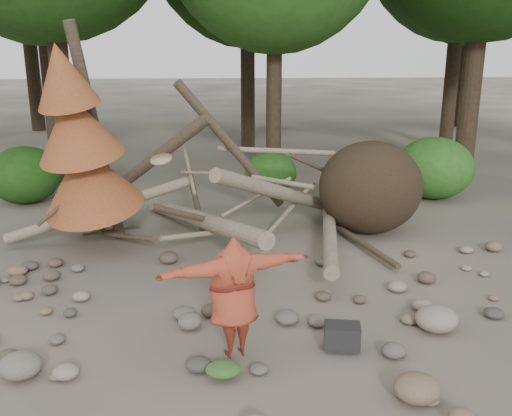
{
  "coord_description": "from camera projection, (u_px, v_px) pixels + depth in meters",
  "views": [
    {
      "loc": [
        -0.55,
        -7.19,
        3.93
      ],
      "look_at": [
        -0.0,
        1.5,
        1.4
      ],
      "focal_mm": 40.0,
      "sensor_mm": 36.0,
      "label": 1
    }
  ],
  "objects": [
    {
      "name": "ground",
      "position": [
        263.0,
        333.0,
        8.02
      ],
      "size": [
        120.0,
        120.0,
        0.0
      ],
      "primitive_type": "plane",
      "color": "#514C44",
      "rests_on": "ground"
    },
    {
      "name": "deadfall_pile",
      "position": [
        344.0,
        190.0,
        11.94
      ],
      "size": [
        8.55,
        5.24,
        3.3
      ],
      "color": "#332619",
      "rests_on": "ground"
    },
    {
      "name": "dead_conifer",
      "position": [
        81.0,
        146.0,
        10.47
      ],
      "size": [
        2.06,
        2.16,
        4.35
      ],
      "color": "#4C3F30",
      "rests_on": "ground"
    },
    {
      "name": "bush_left",
      "position": [
        25.0,
        175.0,
        14.38
      ],
      "size": [
        1.8,
        1.8,
        1.44
      ],
      "primitive_type": "ellipsoid",
      "color": "#1C4612",
      "rests_on": "ground"
    },
    {
      "name": "bush_mid",
      "position": [
        271.0,
        172.0,
        15.39
      ],
      "size": [
        1.4,
        1.4,
        1.12
      ],
      "primitive_type": "ellipsoid",
      "color": "#265919",
      "rests_on": "ground"
    },
    {
      "name": "bush_right",
      "position": [
        434.0,
        168.0,
        14.81
      ],
      "size": [
        2.0,
        2.0,
        1.6
      ],
      "primitive_type": "ellipsoid",
      "color": "#306A21",
      "rests_on": "ground"
    },
    {
      "name": "frisbee_thrower",
      "position": [
        233.0,
        297.0,
        7.11
      ],
      "size": [
        2.04,
        1.23,
        2.52
      ],
      "color": "#A03924",
      "rests_on": "ground"
    },
    {
      "name": "backpack",
      "position": [
        342.0,
        340.0,
        7.52
      ],
      "size": [
        0.52,
        0.39,
        0.31
      ],
      "primitive_type": "cube",
      "rotation": [
        0.0,
        0.0,
        -0.17
      ],
      "color": "black",
      "rests_on": "ground"
    },
    {
      "name": "cloth_green",
      "position": [
        223.0,
        373.0,
        6.91
      ],
      "size": [
        0.44,
        0.37,
        0.16
      ],
      "primitive_type": "ellipsoid",
      "color": "#335E25",
      "rests_on": "ground"
    },
    {
      "name": "cloth_orange",
      "position": [
        342.0,
        348.0,
        7.53
      ],
      "size": [
        0.29,
        0.24,
        0.11
      ],
      "primitive_type": "ellipsoid",
      "color": "#BA6E1F",
      "rests_on": "ground"
    },
    {
      "name": "boulder_front_left",
      "position": [
        20.0,
        366.0,
        6.92
      ],
      "size": [
        0.53,
        0.47,
        0.32
      ],
      "primitive_type": "ellipsoid",
      "color": "slate",
      "rests_on": "ground"
    },
    {
      "name": "boulder_front_right",
      "position": [
        417.0,
        388.0,
        6.46
      ],
      "size": [
        0.54,
        0.49,
        0.33
      ],
      "primitive_type": "ellipsoid",
      "color": "#79614B",
      "rests_on": "ground"
    },
    {
      "name": "boulder_mid_right",
      "position": [
        437.0,
        319.0,
        8.04
      ],
      "size": [
        0.61,
        0.54,
        0.36
      ],
      "primitive_type": "ellipsoid",
      "color": "gray",
      "rests_on": "ground"
    }
  ]
}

